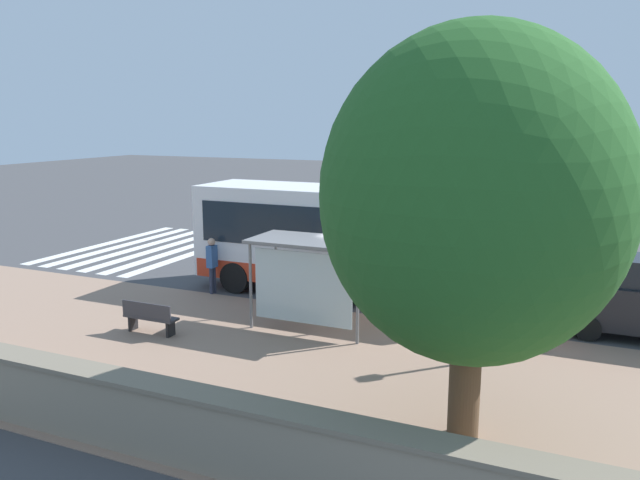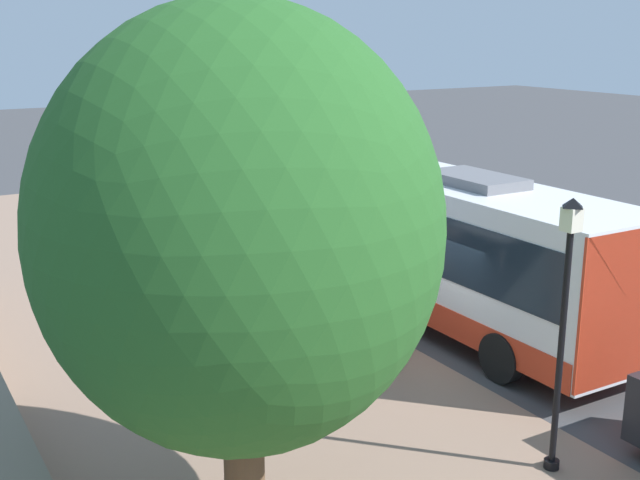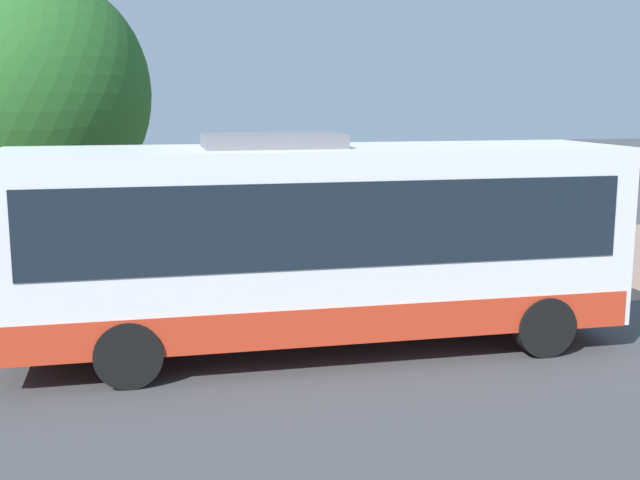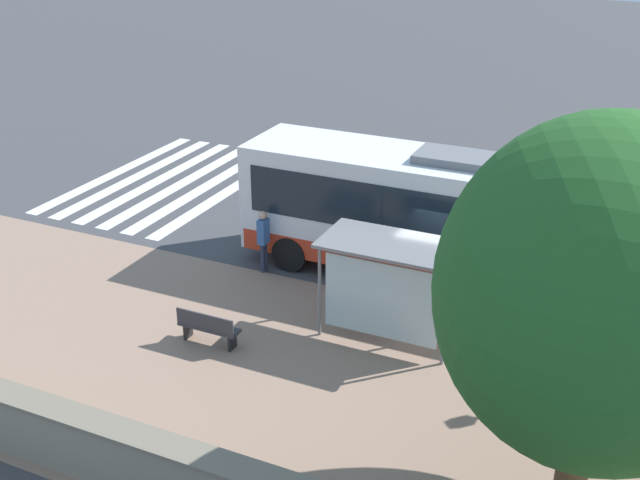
# 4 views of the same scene
# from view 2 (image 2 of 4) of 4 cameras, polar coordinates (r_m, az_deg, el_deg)

# --- Properties ---
(ground_plane) EXTENTS (120.00, 120.00, 0.00)m
(ground_plane) POSITION_cam_2_polar(r_m,az_deg,el_deg) (17.19, 7.46, -8.12)
(ground_plane) COLOR #424244
(ground_plane) RESTS_ON ground
(sidewalk_plaza) EXTENTS (9.00, 44.00, 0.02)m
(sidewalk_plaza) POSITION_cam_2_polar(r_m,az_deg,el_deg) (15.07, -6.50, -11.49)
(sidewalk_plaza) COLOR #937560
(sidewalk_plaza) RESTS_ON ground
(crosswalk_stripes) EXTENTS (9.00, 5.25, 0.01)m
(crosswalk_stripes) POSITION_cam_2_polar(r_m,az_deg,el_deg) (29.29, 0.94, 1.69)
(crosswalk_stripes) COLOR silver
(crosswalk_stripes) RESTS_ON ground
(bus) EXTENTS (2.67, 10.03, 3.62)m
(bus) POSITION_cam_2_polar(r_m,az_deg,el_deg) (18.54, 9.23, -0.36)
(bus) COLOR white
(bus) RESTS_ON ground
(bus_shelter) EXTENTS (1.74, 3.32, 2.41)m
(bus_shelter) POSITION_cam_2_polar(r_m,az_deg,el_deg) (16.41, 0.36, -1.60)
(bus_shelter) COLOR slate
(bus_shelter) RESTS_ON ground
(pedestrian) EXTENTS (0.34, 0.24, 1.81)m
(pedestrian) POSITION_cam_2_polar(r_m,az_deg,el_deg) (21.17, -1.31, -0.48)
(pedestrian) COLOR #2D3347
(pedestrian) RESTS_ON ground
(bench) EXTENTS (0.40, 1.51, 0.88)m
(bench) POSITION_cam_2_polar(r_m,az_deg,el_deg) (19.24, -10.58, -4.21)
(bench) COLOR #333338
(bench) RESTS_ON ground
(street_lamp_near) EXTENTS (0.28, 0.28, 4.33)m
(street_lamp_near) POSITION_cam_2_polar(r_m,az_deg,el_deg) (12.44, 16.95, -5.08)
(street_lamp_near) COLOR black
(street_lamp_near) RESTS_ON ground
(shade_tree) EXTENTS (5.07, 5.07, 7.07)m
(shade_tree) POSITION_cam_2_polar(r_m,az_deg,el_deg) (9.86, -5.86, 0.66)
(shade_tree) COLOR brown
(shade_tree) RESTS_ON ground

